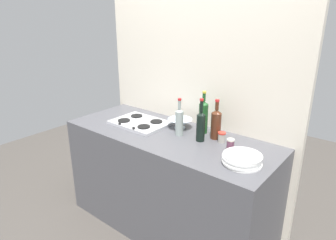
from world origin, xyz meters
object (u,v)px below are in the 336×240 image
object	(u,v)px
mixing_bowl	(180,123)
condiment_jar_rear	(230,145)
condiment_jar_front	(222,137)
plate_stack	(242,159)
stovetop_hob	(140,123)
wine_bottle_mid_right	(216,123)
wine_bottle_rightmost	(203,116)
wine_bottle_mid_left	(179,121)
wine_bottle_leftmost	(201,125)

from	to	relation	value
mixing_bowl	condiment_jar_rear	size ratio (longest dim) A/B	2.14
condiment_jar_front	mixing_bowl	bearing A→B (deg)	175.88
condiment_jar_rear	plate_stack	bearing A→B (deg)	-37.73
stovetop_hob	condiment_jar_rear	world-z (taller)	condiment_jar_rear
wine_bottle_mid_right	wine_bottle_rightmost	size ratio (longest dim) A/B	0.90
stovetop_hob	wine_bottle_mid_left	bearing A→B (deg)	2.62
wine_bottle_leftmost	wine_bottle_rightmost	size ratio (longest dim) A/B	0.96
plate_stack	wine_bottle_rightmost	bearing A→B (deg)	149.12
wine_bottle_mid_right	condiment_jar_rear	bearing A→B (deg)	-35.01
stovetop_hob	plate_stack	size ratio (longest dim) A/B	1.84
mixing_bowl	condiment_jar_front	size ratio (longest dim) A/B	2.60
plate_stack	condiment_jar_rear	distance (m)	0.19
stovetop_hob	wine_bottle_rightmost	distance (m)	0.58
wine_bottle_mid_right	condiment_jar_front	distance (m)	0.12
wine_bottle_mid_left	mixing_bowl	distance (m)	0.16
wine_bottle_mid_left	wine_bottle_mid_right	bearing A→B (deg)	26.01
condiment_jar_front	wine_bottle_mid_right	bearing A→B (deg)	155.31
mixing_bowl	condiment_jar_rear	xyz separation A→B (m)	(0.55, -0.14, 0.00)
wine_bottle_mid_right	plate_stack	bearing A→B (deg)	-36.17
wine_bottle_rightmost	wine_bottle_leftmost	bearing A→B (deg)	-63.68
wine_bottle_mid_right	wine_bottle_rightmost	bearing A→B (deg)	165.09
stovetop_hob	wine_bottle_leftmost	bearing A→B (deg)	2.81
wine_bottle_rightmost	mixing_bowl	size ratio (longest dim) A/B	1.68
wine_bottle_leftmost	wine_bottle_mid_right	distance (m)	0.13
wine_bottle_mid_left	condiment_jar_rear	xyz separation A→B (m)	(0.46, -0.02, -0.07)
plate_stack	condiment_jar_front	bearing A→B (deg)	141.22
wine_bottle_leftmost	stovetop_hob	bearing A→B (deg)	-177.19
wine_bottle_mid_right	condiment_jar_front	size ratio (longest dim) A/B	3.95
wine_bottle_rightmost	condiment_jar_front	world-z (taller)	wine_bottle_rightmost
plate_stack	condiment_jar_front	world-z (taller)	condiment_jar_front
wine_bottle_mid_right	wine_bottle_rightmost	xyz separation A→B (m)	(-0.14, 0.04, 0.02)
stovetop_hob	wine_bottle_leftmost	size ratio (longest dim) A/B	1.44
wine_bottle_leftmost	condiment_jar_rear	distance (m)	0.28
wine_bottle_mid_left	condiment_jar_front	xyz separation A→B (m)	(0.33, 0.09, -0.08)
stovetop_hob	wine_bottle_rightmost	size ratio (longest dim) A/B	1.38
plate_stack	wine_bottle_rightmost	xyz separation A→B (m)	(-0.49, 0.30, 0.11)
mixing_bowl	condiment_jar_rear	world-z (taller)	condiment_jar_rear
condiment_jar_front	stovetop_hob	bearing A→B (deg)	-171.55
wine_bottle_mid_right	mixing_bowl	xyz separation A→B (m)	(-0.34, -0.00, -0.08)
wine_bottle_mid_left	wine_bottle_mid_right	size ratio (longest dim) A/B	0.97
wine_bottle_mid_left	mixing_bowl	world-z (taller)	wine_bottle_mid_left
stovetop_hob	mixing_bowl	distance (m)	0.37
wine_bottle_mid_left	condiment_jar_rear	bearing A→B (deg)	-2.12
plate_stack	condiment_jar_rear	size ratio (longest dim) A/B	2.71
plate_stack	condiment_jar_rear	bearing A→B (deg)	142.27
wine_bottle_leftmost	condiment_jar_front	xyz separation A→B (m)	(0.14, 0.08, -0.09)
wine_bottle_mid_left	stovetop_hob	bearing A→B (deg)	-177.38
wine_bottle_mid_left	wine_bottle_rightmost	bearing A→B (deg)	54.24
plate_stack	condiment_jar_rear	world-z (taller)	condiment_jar_rear
condiment_jar_front	wine_bottle_leftmost	bearing A→B (deg)	-149.69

